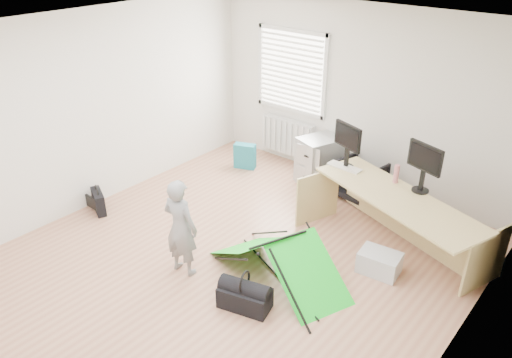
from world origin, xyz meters
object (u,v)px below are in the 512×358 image
Objects in this scene: desk at (393,224)px; duffel_bag at (245,298)px; monitor_right at (423,174)px; kite at (278,259)px; storage_crate at (379,263)px; filing_cabinet at (319,160)px; monitor_left at (347,152)px; office_chair at (359,179)px; laptop_bag at (99,201)px; thermos at (396,174)px; person at (181,227)px.

desk is 4.08× the size of duffel_bag.
monitor_right is 0.86× the size of duffel_bag.
kite is 0.64m from duffel_bag.
monitor_right is 2.00m from kite.
monitor_right is at bearing 86.50° from storage_crate.
filing_cabinet is 1.24m from monitor_left.
monitor_right reaches higher than office_chair.
laptop_bag is at bearing -160.93° from storage_crate.
filing_cabinet is 1.54× the size of monitor_right.
monitor_right reaches higher than storage_crate.
thermos is 0.51× the size of storage_crate.
thermos is (-0.18, 0.32, 0.50)m from desk.
desk is 1.36m from office_chair.
monitor_left is at bearing -19.11° from filing_cabinet.
desk is 3.06× the size of filing_cabinet.
monitor_left is at bearing 140.94° from storage_crate.
monitor_right is (1.87, -0.68, 0.62)m from filing_cabinet.
thermos is at bearing -130.83° from person.
filing_cabinet is at bearing 134.42° from kite.
monitor_left is 0.71m from thermos.
laptop_bag is at bearing -12.42° from person.
office_chair reaches higher than storage_crate.
laptop_bag is at bearing 161.00° from duffel_bag.
thermos is (1.54, -0.66, 0.51)m from filing_cabinet.
filing_cabinet is 1.15× the size of office_chair.
desk is 4.00m from laptop_bag.
person reaches higher than laptop_bag.
office_chair is 1.37× the size of storage_crate.
kite is 4.07× the size of laptop_bag.
filing_cabinet is at bearing 160.49° from monitor_left.
monitor_left is 1.03m from monitor_right.
duffel_bag is at bearing 171.65° from person.
storage_crate is at bearing -75.30° from monitor_right.
office_chair is 0.53× the size of person.
filing_cabinet is 3.33m from laptop_bag.
monitor_right is at bearing 82.91° from desk.
person is (-1.81, -2.23, -0.39)m from monitor_right.
monitor_right is at bearing 82.78° from kite.
monitor_right reaches higher than kite.
monitor_right is 1.47m from office_chair.
desk is at bearing -9.86° from filing_cabinet.
person is at bearing -123.35° from thermos.
person is 2.33m from storage_crate.
laptop_bag is at bearing 53.74° from office_chair.
monitor_left is 1.97× the size of thermos.
kite is at bearing 32.83° from laptop_bag.
office_chair is (-0.98, 0.94, -0.09)m from desk.
storage_crate is (-0.05, -0.80, -0.86)m from monitor_right.
filing_cabinet is at bearing 169.33° from desk.
duffel_bag is at bearing -103.02° from thermos.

